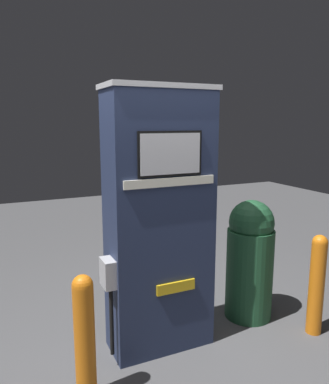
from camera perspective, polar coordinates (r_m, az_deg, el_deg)
name	(u,v)px	position (r m, az deg, el deg)	size (l,w,h in m)	color
ground_plane	(170,355)	(3.42, 0.78, -23.63)	(14.00, 14.00, 0.00)	#4C4C4F
gas_pump	(159,222)	(3.11, -0.81, -4.57)	(0.96, 0.44, 2.21)	#232D4C
safety_bollard	(85,336)	(2.77, -12.08, -20.67)	(0.14, 0.14, 0.93)	orange
trash_bin	(250,258)	(3.82, 12.89, -9.81)	(0.46, 0.46, 1.19)	#1E4C2D
safety_bollard_far	(317,282)	(3.75, 22.20, -12.60)	(0.14, 0.14, 0.94)	orange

